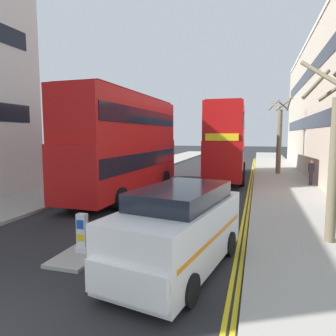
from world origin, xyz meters
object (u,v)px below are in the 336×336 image
at_px(double_decker_bus_away, 126,142).
at_px(double_decker_bus_oncoming, 227,140).
at_px(pedestrian_far, 311,172).
at_px(taxi_minivan, 177,229).
at_px(keep_left_bollard, 82,234).

height_order(double_decker_bus_away, double_decker_bus_oncoming, same).
distance_m(double_decker_bus_oncoming, pedestrian_far, 6.50).
bearing_deg(taxi_minivan, pedestrian_far, 69.89).
distance_m(keep_left_bollard, pedestrian_far, 16.40).
distance_m(keep_left_bollard, double_decker_bus_away, 9.14).
relative_size(keep_left_bollard, double_decker_bus_oncoming, 0.10).
bearing_deg(double_decker_bus_away, double_decker_bus_oncoming, 59.10).
bearing_deg(taxi_minivan, keep_left_bollard, 176.46).
bearing_deg(double_decker_bus_oncoming, pedestrian_far, -22.39).
height_order(double_decker_bus_oncoming, pedestrian_far, double_decker_bus_oncoming).
bearing_deg(keep_left_bollard, double_decker_bus_away, 106.04).
distance_m(double_decker_bus_away, pedestrian_far, 12.21).
distance_m(double_decker_bus_away, double_decker_bus_oncoming, 9.46).
bearing_deg(double_decker_bus_oncoming, keep_left_bollard, -98.30).
bearing_deg(taxi_minivan, double_decker_bus_oncoming, 91.47).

